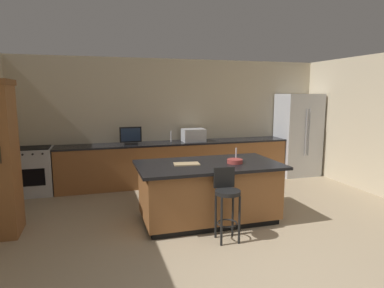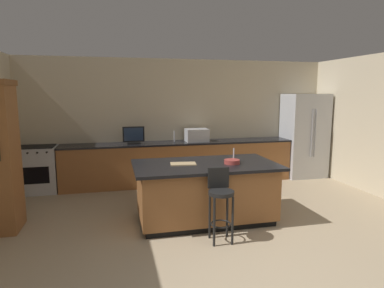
{
  "view_description": "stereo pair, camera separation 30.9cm",
  "coord_description": "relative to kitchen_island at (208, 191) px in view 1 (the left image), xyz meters",
  "views": [
    {
      "loc": [
        -1.76,
        -2.8,
        1.96
      ],
      "look_at": [
        -0.12,
        2.77,
        1.06
      ],
      "focal_mm": 30.77,
      "sensor_mm": 36.0,
      "label": 1
    },
    {
      "loc": [
        -1.46,
        -2.88,
        1.96
      ],
      "look_at": [
        -0.12,
        2.77,
        1.06
      ],
      "focal_mm": 30.77,
      "sensor_mm": 36.0,
      "label": 2
    }
  ],
  "objects": [
    {
      "name": "ground_plane",
      "position": [
        0.13,
        -1.84,
        -0.46
      ],
      "size": [
        17.68,
        17.68,
        0.0
      ],
      "primitive_type": "plane",
      "color": "tan"
    },
    {
      "name": "wall_back",
      "position": [
        0.13,
        2.58,
        0.89
      ],
      "size": [
        7.34,
        0.12,
        2.7
      ],
      "primitive_type": "cube",
      "color": "beige",
      "rests_on": "ground_plane"
    },
    {
      "name": "wall_right",
      "position": [
        3.6,
        0.37,
        0.89
      ],
      "size": [
        0.12,
        4.82,
        2.7
      ],
      "primitive_type": "cube",
      "color": "beige",
      "rests_on": "ground_plane"
    },
    {
      "name": "counter_back",
      "position": [
        0.04,
        2.2,
        -0.0
      ],
      "size": [
        5.0,
        0.62,
        0.91
      ],
      "color": "brown",
      "rests_on": "ground_plane"
    },
    {
      "name": "kitchen_island",
      "position": [
        0.0,
        0.0,
        0.0
      ],
      "size": [
        2.18,
        1.2,
        0.9
      ],
      "color": "black",
      "rests_on": "ground_plane"
    },
    {
      "name": "refrigerator",
      "position": [
        3.02,
        2.15,
        0.51
      ],
      "size": [
        0.93,
        0.74,
        1.95
      ],
      "color": "#B7BABF",
      "rests_on": "ground_plane"
    },
    {
      "name": "range_oven",
      "position": [
        -2.85,
        2.2,
        0.0
      ],
      "size": [
        0.76,
        0.63,
        0.93
      ],
      "color": "#B7BABF",
      "rests_on": "ground_plane"
    },
    {
      "name": "microwave",
      "position": [
        0.42,
        2.2,
        0.59
      ],
      "size": [
        0.48,
        0.36,
        0.28
      ],
      "primitive_type": "cube",
      "color": "#B7BABF",
      "rests_on": "counter_back"
    },
    {
      "name": "tv_monitor",
      "position": [
        -0.95,
        2.15,
        0.62
      ],
      "size": [
        0.45,
        0.16,
        0.37
      ],
      "color": "black",
      "rests_on": "counter_back"
    },
    {
      "name": "sink_faucet_back",
      "position": [
        -0.06,
        2.3,
        0.57
      ],
      "size": [
        0.02,
        0.02,
        0.24
      ],
      "primitive_type": "cylinder",
      "color": "#B2B2B7",
      "rests_on": "counter_back"
    },
    {
      "name": "sink_faucet_island",
      "position": [
        0.45,
        0.0,
        0.55
      ],
      "size": [
        0.02,
        0.02,
        0.22
      ],
      "primitive_type": "cylinder",
      "color": "#B2B2B7",
      "rests_on": "kitchen_island"
    },
    {
      "name": "bar_stool_center",
      "position": [
        0.0,
        -0.73,
        0.13
      ],
      "size": [
        0.34,
        0.34,
        0.98
      ],
      "rotation": [
        0.0,
        0.0,
        -0.05
      ],
      "color": "black",
      "rests_on": "ground_plane"
    },
    {
      "name": "fruit_bowl",
      "position": [
        0.39,
        -0.1,
        0.47
      ],
      "size": [
        0.24,
        0.24,
        0.06
      ],
      "primitive_type": "cylinder",
      "color": "#993833",
      "rests_on": "kitchen_island"
    },
    {
      "name": "cutting_board",
      "position": [
        -0.34,
        0.02,
        0.45
      ],
      "size": [
        0.4,
        0.26,
        0.02
      ],
      "primitive_type": "cube",
      "rotation": [
        0.0,
        0.0,
        -0.12
      ],
      "color": "tan",
      "rests_on": "kitchen_island"
    }
  ]
}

